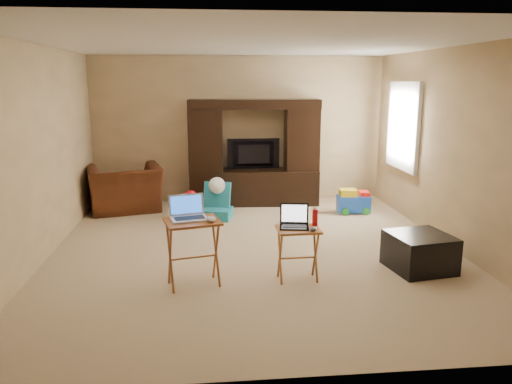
{
  "coord_description": "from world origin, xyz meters",
  "views": [
    {
      "loc": [
        -0.58,
        -5.91,
        2.09
      ],
      "look_at": [
        0.0,
        -0.2,
        0.8
      ],
      "focal_mm": 35.0,
      "sensor_mm": 36.0,
      "label": 1
    }
  ],
  "objects": [
    {
      "name": "mouse_left",
      "position": [
        -0.54,
        -1.08,
        0.73
      ],
      "size": [
        0.11,
        0.15,
        0.06
      ],
      "primitive_type": "ellipsoid",
      "rotation": [
        0.0,
        0.0,
        0.13
      ],
      "color": "silver",
      "rests_on": "tray_table_left"
    },
    {
      "name": "plush_toy",
      "position": [
        -0.83,
        1.67,
        0.22
      ],
      "size": [
        0.39,
        0.32,
        0.43
      ],
      "primitive_type": null,
      "color": "red",
      "rests_on": "floor"
    },
    {
      "name": "push_toy",
      "position": [
        1.76,
        1.68,
        0.2
      ],
      "size": [
        0.56,
        0.43,
        0.4
      ],
      "primitive_type": null,
      "rotation": [
        0.0,
        0.0,
        -0.1
      ],
      "color": "blue",
      "rests_on": "floor"
    },
    {
      "name": "entertainment_center",
      "position": [
        0.23,
        2.45,
        0.89
      ],
      "size": [
        2.2,
        0.64,
        1.78
      ],
      "primitive_type": "cube",
      "rotation": [
        0.0,
        0.0,
        -0.05
      ],
      "color": "black",
      "rests_on": "floor"
    },
    {
      "name": "water_bottle",
      "position": [
        0.56,
        -0.9,
        0.66
      ],
      "size": [
        0.06,
        0.06,
        0.18
      ],
      "primitive_type": "cylinder",
      "color": "red",
      "rests_on": "tray_table_right"
    },
    {
      "name": "mouse_right",
      "position": [
        0.5,
        -1.1,
        0.6
      ],
      "size": [
        0.11,
        0.14,
        0.05
      ],
      "primitive_type": "ellipsoid",
      "rotation": [
        0.0,
        0.0,
        -0.37
      ],
      "color": "#3E3E43",
      "rests_on": "tray_table_right"
    },
    {
      "name": "recliner",
      "position": [
        -1.9,
        2.19,
        0.37
      ],
      "size": [
        1.35,
        1.24,
        0.74
      ],
      "primitive_type": "imported",
      "rotation": [
        0.0,
        0.0,
        3.39
      ],
      "color": "#47240F",
      "rests_on": "floor"
    },
    {
      "name": "wall_right",
      "position": [
        2.5,
        0.0,
        1.25
      ],
      "size": [
        0.0,
        5.5,
        5.5
      ],
      "primitive_type": "plane",
      "rotation": [
        1.57,
        0.0,
        -1.57
      ],
      "color": "tan",
      "rests_on": "ground"
    },
    {
      "name": "child_rocker",
      "position": [
        -0.42,
        1.54,
        0.28
      ],
      "size": [
        0.53,
        0.57,
        0.56
      ],
      "primitive_type": null,
      "rotation": [
        0.0,
        0.0,
        -0.27
      ],
      "color": "#187389",
      "rests_on": "floor"
    },
    {
      "name": "wall_back",
      "position": [
        0.0,
        2.75,
        1.25
      ],
      "size": [
        5.0,
        0.0,
        5.0
      ],
      "primitive_type": "plane",
      "rotation": [
        1.57,
        0.0,
        0.0
      ],
      "color": "tan",
      "rests_on": "ground"
    },
    {
      "name": "laptop_left",
      "position": [
        -0.76,
        -0.98,
        0.82
      ],
      "size": [
        0.43,
        0.38,
        0.24
      ],
      "primitive_type": "cube",
      "rotation": [
        0.0,
        0.0,
        0.24
      ],
      "color": "#BBBABF",
      "rests_on": "tray_table_left"
    },
    {
      "name": "tray_table_right",
      "position": [
        0.37,
        -0.98,
        0.29
      ],
      "size": [
        0.45,
        0.37,
        0.58
      ],
      "primitive_type": "cube",
      "rotation": [
        0.0,
        0.0,
        0.02
      ],
      "color": "#A86A28",
      "rests_on": "floor"
    },
    {
      "name": "laptop_right",
      "position": [
        0.33,
        -0.96,
        0.7
      ],
      "size": [
        0.34,
        0.3,
        0.24
      ],
      "primitive_type": "cube",
      "rotation": [
        0.0,
        0.0,
        -0.16
      ],
      "color": "black",
      "rests_on": "tray_table_right"
    },
    {
      "name": "window_pane",
      "position": [
        2.48,
        1.55,
        1.4
      ],
      "size": [
        0.0,
        1.2,
        1.2
      ],
      "primitive_type": "plane",
      "rotation": [
        1.57,
        0.0,
        -1.57
      ],
      "color": "white",
      "rests_on": "ground"
    },
    {
      "name": "wall_left",
      "position": [
        -2.5,
        0.0,
        1.25
      ],
      "size": [
        0.0,
        5.5,
        5.5
      ],
      "primitive_type": "plane",
      "rotation": [
        1.57,
        0.0,
        1.57
      ],
      "color": "tan",
      "rests_on": "ground"
    },
    {
      "name": "ottoman",
      "position": [
        1.79,
        -0.81,
        0.2
      ],
      "size": [
        0.73,
        0.73,
        0.41
      ],
      "primitive_type": "cube",
      "rotation": [
        0.0,
        0.0,
        0.16
      ],
      "color": "black",
      "rests_on": "floor"
    },
    {
      "name": "ceiling",
      "position": [
        0.0,
        0.0,
        2.5
      ],
      "size": [
        5.5,
        5.5,
        0.0
      ],
      "primitive_type": "plane",
      "rotation": [
        3.14,
        0.0,
        0.0
      ],
      "color": "silver",
      "rests_on": "ground"
    },
    {
      "name": "wall_front",
      "position": [
        0.0,
        -2.75,
        1.25
      ],
      "size": [
        5.0,
        0.0,
        5.0
      ],
      "primitive_type": "plane",
      "rotation": [
        -1.57,
        0.0,
        0.0
      ],
      "color": "tan",
      "rests_on": "ground"
    },
    {
      "name": "television",
      "position": [
        0.23,
        2.5,
        0.85
      ],
      "size": [
        0.91,
        0.13,
        0.52
      ],
      "primitive_type": "imported",
      "rotation": [
        0.0,
        0.0,
        3.16
      ],
      "color": "black",
      "rests_on": "entertainment_center"
    },
    {
      "name": "floor",
      "position": [
        0.0,
        0.0,
        0.0
      ],
      "size": [
        5.5,
        5.5,
        0.0
      ],
      "primitive_type": "plane",
      "color": "tan",
      "rests_on": "ground"
    },
    {
      "name": "window_frame",
      "position": [
        2.46,
        1.55,
        1.4
      ],
      "size": [
        0.06,
        1.14,
        1.34
      ],
      "primitive_type": "cube",
      "color": "white",
      "rests_on": "ground"
    },
    {
      "name": "tray_table_left",
      "position": [
        -0.73,
        -1.01,
        0.35
      ],
      "size": [
        0.63,
        0.55,
        0.7
      ],
      "primitive_type": "cube",
      "rotation": [
        0.0,
        0.0,
        0.24
      ],
      "color": "#9D5026",
      "rests_on": "floor"
    }
  ]
}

